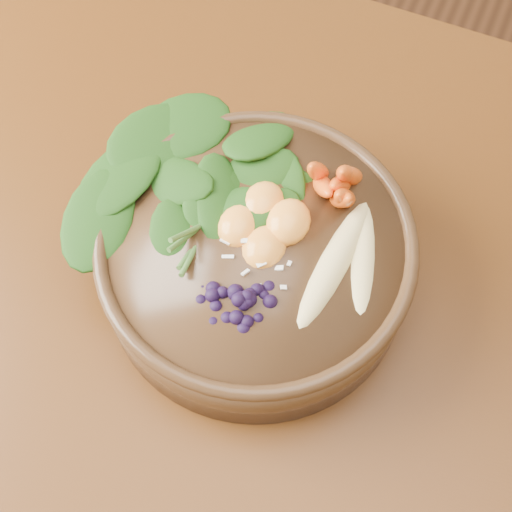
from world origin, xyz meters
TOP-DOWN VIEW (x-y plane):
  - ground at (0.00, 0.00)m, footprint 4.00×4.00m
  - dining_table at (0.00, 0.00)m, footprint 1.60×0.90m
  - stoneware_bowl at (-0.15, 0.04)m, footprint 0.33×0.33m
  - kale_heap at (-0.20, 0.09)m, footprint 0.21×0.19m
  - carrot_cluster at (-0.11, 0.12)m, footprint 0.07×0.07m
  - banana_halves at (-0.07, 0.05)m, footprint 0.08×0.17m
  - mandarin_cluster at (-0.15, 0.06)m, footprint 0.10×0.10m
  - blueberry_pile at (-0.14, -0.02)m, footprint 0.15×0.12m
  - coconut_flakes at (-0.15, 0.02)m, footprint 0.10×0.08m

SIDE VIEW (x-z plane):
  - ground at x=0.00m, z-range 0.00..0.00m
  - dining_table at x=0.00m, z-range 0.28..1.03m
  - stoneware_bowl at x=-0.15m, z-range 0.75..0.83m
  - coconut_flakes at x=-0.15m, z-range 0.83..0.84m
  - banana_halves at x=-0.07m, z-range 0.83..0.86m
  - mandarin_cluster at x=-0.15m, z-range 0.83..0.86m
  - blueberry_pile at x=-0.14m, z-range 0.83..0.87m
  - kale_heap at x=-0.20m, z-range 0.83..0.87m
  - carrot_cluster at x=-0.11m, z-range 0.83..0.91m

